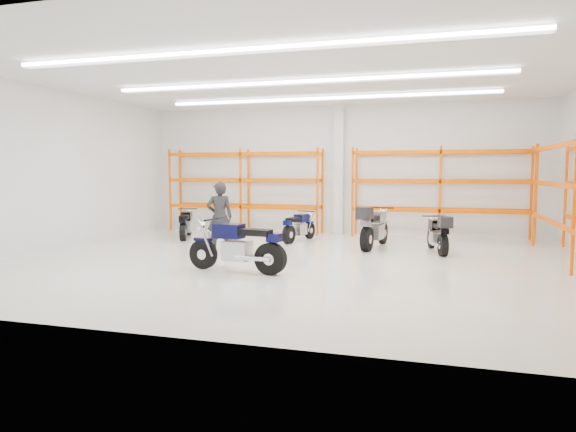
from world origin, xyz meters
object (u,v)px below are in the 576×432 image
(motorcycle_back_a, at_px, (186,225))
(motorcycle_back_b, at_px, (298,228))
(motorcycle_main, at_px, (240,248))
(motorcycle_back_d, at_px, (438,235))
(standing_man, at_px, (220,217))
(structural_column, at_px, (339,170))
(motorcycle_back_c, at_px, (373,228))

(motorcycle_back_a, xyz_separation_m, motorcycle_back_b, (3.73, 0.33, -0.01))
(motorcycle_main, xyz_separation_m, motorcycle_back_a, (-3.79, 4.76, -0.10))
(motorcycle_back_d, relative_size, standing_man, 1.06)
(motorcycle_back_a, relative_size, motorcycle_back_d, 0.92)
(motorcycle_back_d, bearing_deg, motorcycle_back_a, 174.04)
(motorcycle_back_a, height_order, motorcycle_back_b, motorcycle_back_a)
(motorcycle_main, xyz_separation_m, structural_column, (0.78, 7.44, 1.71))
(motorcycle_main, xyz_separation_m, motorcycle_back_c, (2.36, 4.28, 0.05))
(motorcycle_back_b, distance_m, motorcycle_back_d, 4.38)
(motorcycle_back_d, distance_m, standing_man, 5.93)
(motorcycle_back_d, bearing_deg, motorcycle_main, -136.58)
(motorcycle_back_c, bearing_deg, motorcycle_back_b, 161.41)
(structural_column, bearing_deg, motorcycle_back_c, -63.37)
(motorcycle_main, bearing_deg, standing_man, 122.42)
(motorcycle_main, bearing_deg, motorcycle_back_a, 128.56)
(motorcycle_back_a, relative_size, motorcycle_back_c, 0.78)
(motorcycle_back_a, distance_m, motorcycle_back_d, 7.99)
(motorcycle_back_a, height_order, structural_column, structural_column)
(motorcycle_main, bearing_deg, structural_column, 84.05)
(structural_column, bearing_deg, motorcycle_back_a, -149.56)
(standing_man, bearing_deg, motorcycle_back_c, 176.94)
(motorcycle_back_a, relative_size, structural_column, 0.42)
(motorcycle_back_c, relative_size, motorcycle_back_d, 1.19)
(motorcycle_back_c, height_order, motorcycle_back_d, motorcycle_back_c)
(motorcycle_main, distance_m, standing_man, 2.97)
(motorcycle_back_d, bearing_deg, motorcycle_back_b, 164.57)
(motorcycle_back_a, height_order, standing_man, standing_man)
(standing_man, xyz_separation_m, structural_column, (2.35, 4.96, 1.29))
(motorcycle_back_c, bearing_deg, structural_column, 116.63)
(motorcycle_back_c, distance_m, motorcycle_back_d, 1.82)
(motorcycle_back_b, relative_size, structural_column, 0.42)
(motorcycle_back_a, height_order, motorcycle_back_d, motorcycle_back_d)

